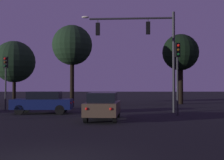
{
  "coord_description": "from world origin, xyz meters",
  "views": [
    {
      "loc": [
        1.6,
        -7.35,
        1.84
      ],
      "look_at": [
        1.91,
        16.85,
        2.38
      ],
      "focal_mm": 49.07,
      "sensor_mm": 36.0,
      "label": 1
    }
  ],
  "objects": [
    {
      "name": "traffic_light_corner_right",
      "position": [
        -6.45,
        16.72,
        2.99
      ],
      "size": [
        0.33,
        0.37,
        4.21
      ],
      "color": "#232326",
      "rests_on": "ground"
    },
    {
      "name": "tree_center_horizon",
      "position": [
        -8.11,
        24.35,
        4.42
      ],
      "size": [
        4.29,
        4.29,
        6.58
      ],
      "color": "black",
      "rests_on": "ground"
    },
    {
      "name": "tree_left_far",
      "position": [
        -1.72,
        20.83,
        5.65
      ],
      "size": [
        3.69,
        3.69,
        7.54
      ],
      "color": "black",
      "rests_on": "ground"
    },
    {
      "name": "ground_plane",
      "position": [
        0.0,
        24.5,
        0.0
      ],
      "size": [
        168.0,
        168.0,
        0.0
      ],
      "primitive_type": "plane",
      "color": "black",
      "rests_on": "ground"
    },
    {
      "name": "car_crossing_left",
      "position": [
        -2.88,
        13.72,
        0.8
      ],
      "size": [
        4.11,
        1.9,
        1.52
      ],
      "color": "#0F1947",
      "rests_on": "ground"
    },
    {
      "name": "tree_behind_sign",
      "position": [
        9.35,
        25.15,
        5.46
      ],
      "size": [
        3.88,
        3.88,
        7.47
      ],
      "color": "black",
      "rests_on": "ground"
    },
    {
      "name": "traffic_light_median",
      "position": [
        6.06,
        12.16,
        3.28
      ],
      "size": [
        0.37,
        0.39,
        4.65
      ],
      "color": "#232326",
      "rests_on": "ground"
    },
    {
      "name": "car_nearside_lane",
      "position": [
        1.32,
        9.57,
        0.79
      ],
      "size": [
        2.07,
        4.21,
        1.52
      ],
      "color": "#473828",
      "rests_on": "ground"
    },
    {
      "name": "traffic_signal_mast_arm",
      "position": [
        4.43,
        14.57,
        5.06
      ],
      "size": [
        6.73,
        0.75,
        7.23
      ],
      "color": "#232326",
      "rests_on": "ground"
    }
  ]
}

